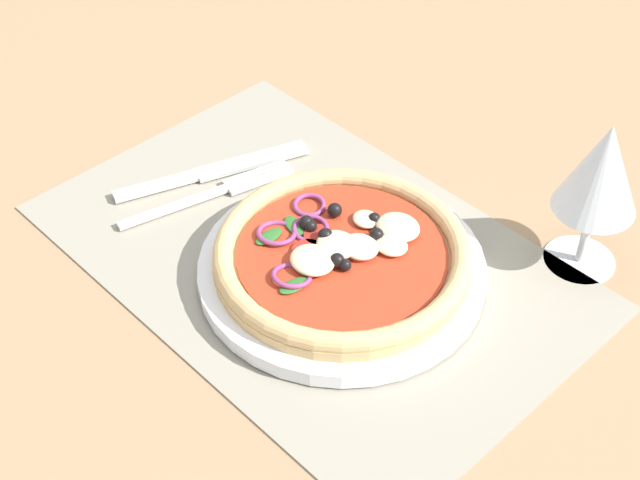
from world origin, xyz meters
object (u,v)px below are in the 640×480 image
at_px(pizza, 341,254).
at_px(wine_glass, 601,173).
at_px(knife, 215,171).
at_px(plate, 341,270).
at_px(fork, 216,192).

distance_m(pizza, wine_glass, 0.23).
bearing_deg(pizza, knife, 176.51).
height_order(plate, wine_glass, wine_glass).
distance_m(plate, knife, 0.19).
bearing_deg(knife, plate, -73.80).
xyz_separation_m(pizza, fork, (-0.16, -0.01, -0.02)).
relative_size(pizza, wine_glass, 1.50).
relative_size(pizza, knife, 1.16).
bearing_deg(pizza, wine_glass, 52.06).
distance_m(pizza, knife, 0.19).
xyz_separation_m(fork, knife, (-0.03, 0.02, 0.00)).
bearing_deg(knife, wine_glass, -43.94).
bearing_deg(fork, wine_glass, -45.03).
distance_m(knife, wine_glass, 0.37).
relative_size(fork, knife, 0.92).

